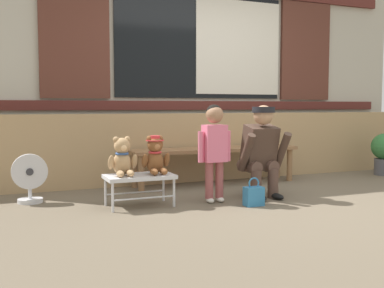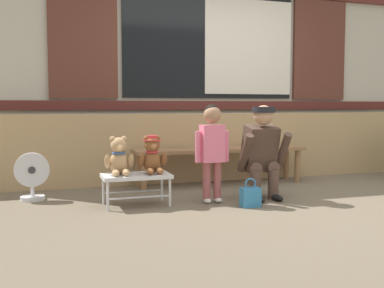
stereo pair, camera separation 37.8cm
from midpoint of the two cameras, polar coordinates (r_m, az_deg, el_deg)
name	(u,v)px [view 2 (the right image)]	position (r m, az deg, el deg)	size (l,w,h in m)	color
ground_plane	(274,200)	(4.79, 12.29, -6.77)	(60.00, 60.00, 0.00)	brown
brick_low_wall	(222,146)	(5.99, 5.44, -0.30)	(6.31, 0.25, 0.85)	tan
shop_facade	(208,48)	(6.50, 3.71, 11.64)	(6.44, 0.26, 3.44)	#B7B2A3
wooden_bench_long	(220,154)	(5.60, 5.44, -1.18)	(2.10, 0.40, 0.44)	#8E6642
small_display_bench	(136,178)	(4.42, -4.43, -4.14)	(0.64, 0.36, 0.30)	silver
teddy_bear_plain	(119,157)	(4.36, -6.50, -1.66)	(0.28, 0.26, 0.36)	tan
teddy_bear_with_hat	(152,155)	(4.44, -2.45, -1.41)	(0.28, 0.27, 0.36)	brown
child_standing	(212,142)	(4.52, 4.88, 0.21)	(0.35, 0.18, 0.96)	#994C4C
adult_crouching	(262,152)	(4.81, 10.80, -0.92)	(0.50, 0.49, 0.95)	brown
handbag_on_ground	(250,197)	(4.44, 9.60, -6.39)	(0.18, 0.11, 0.27)	teal
floor_fan	(32,177)	(4.85, -16.91, -3.87)	(0.34, 0.24, 0.48)	silver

